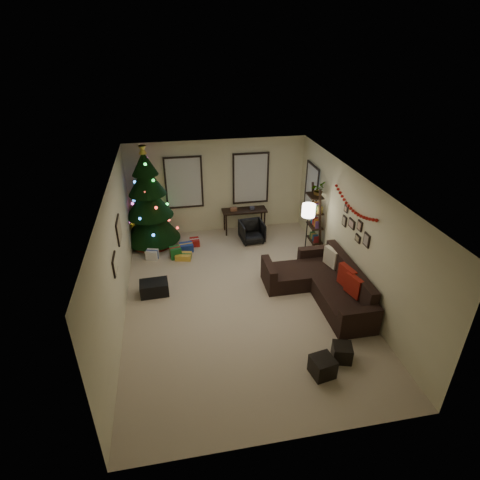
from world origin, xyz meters
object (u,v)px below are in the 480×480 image
sofa (323,284)px  christmas_tree (149,204)px  desk_chair (252,232)px  desk (244,212)px  bookshelf (316,221)px

sofa → christmas_tree: bearing=139.7°
desk_chair → sofa: bearing=-74.0°
sofa → desk: bearing=108.2°
christmas_tree → bookshelf: 4.45m
christmas_tree → desk: (2.66, 0.21, -0.57)m
desk → desk_chair: bearing=-82.2°
bookshelf → christmas_tree: bearing=162.4°
sofa → desk_chair: bearing=110.5°
christmas_tree → bookshelf: bearing=-17.6°
christmas_tree → sofa: christmas_tree is taller
bookshelf → sofa: bearing=-103.5°
desk_chair → desk: bearing=93.2°
sofa → desk_chair: 2.96m
sofa → desk: (-1.13, 3.42, 0.34)m
desk → bookshelf: bookshelf is taller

